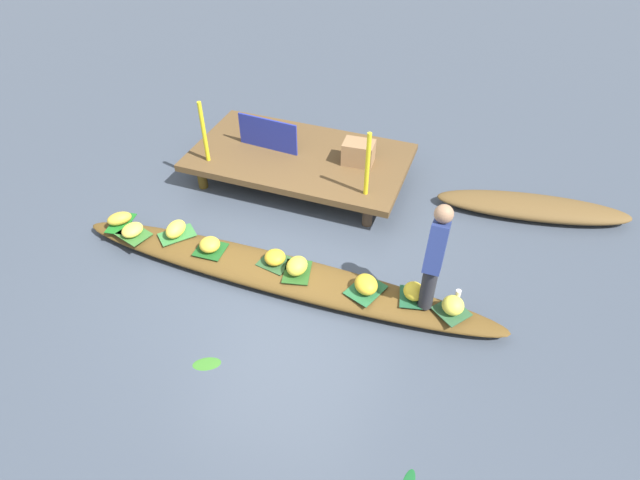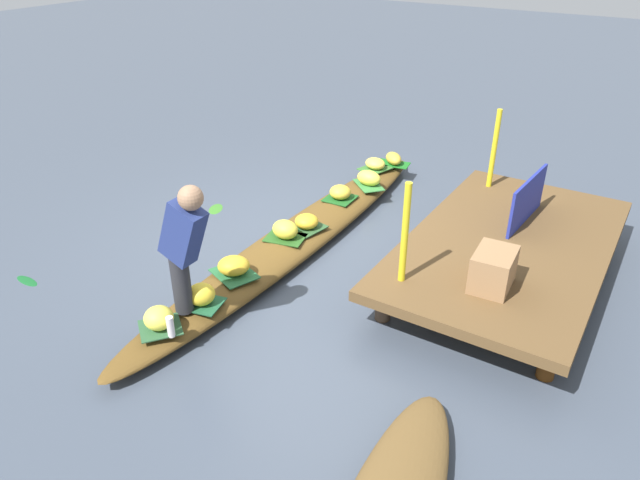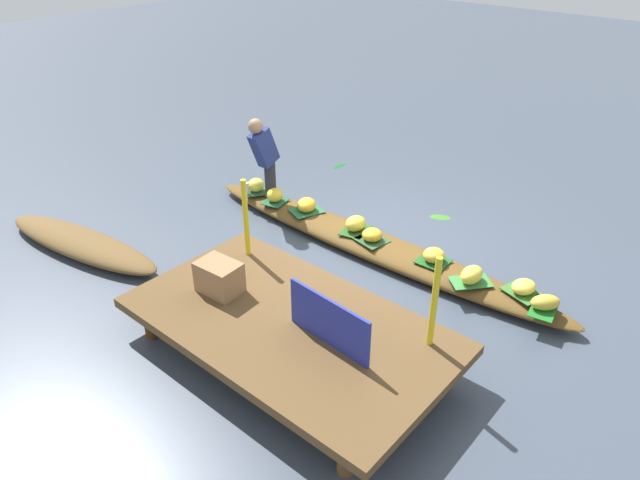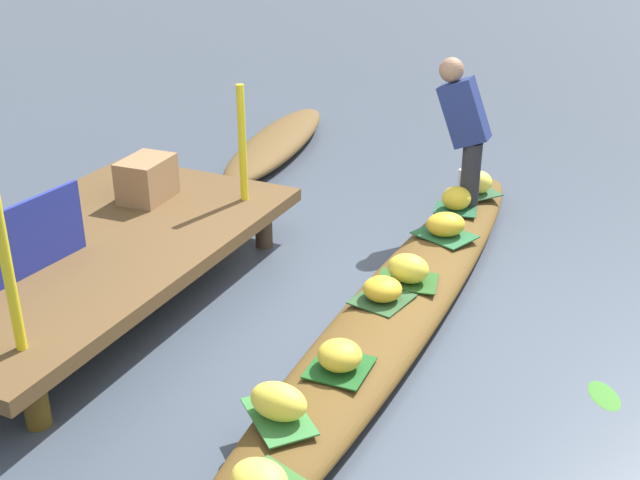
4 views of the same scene
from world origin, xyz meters
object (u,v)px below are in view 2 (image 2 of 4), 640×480
at_px(banana_bunch_1, 159,318).
at_px(water_bottle, 171,327).
at_px(banana_bunch_4, 375,164).
at_px(banana_bunch_6, 233,266).
at_px(banana_bunch_5, 201,294).
at_px(banana_bunch_8, 285,229).
at_px(produce_crate, 493,269).
at_px(vendor_person, 184,243).
at_px(banana_bunch_3, 369,178).
at_px(market_banner, 527,200).
at_px(banana_bunch_2, 340,192).
at_px(banana_bunch_7, 394,158).
at_px(banana_bunch_0, 307,221).
at_px(vendor_boat, 298,238).

bearing_deg(banana_bunch_1, water_bottle, 80.87).
distance_m(banana_bunch_4, banana_bunch_6, 3.08).
relative_size(banana_bunch_5, banana_bunch_8, 0.84).
relative_size(banana_bunch_8, produce_crate, 0.66).
relative_size(banana_bunch_8, vendor_person, 0.24).
distance_m(banana_bunch_3, market_banner, 2.09).
bearing_deg(produce_crate, banana_bunch_1, -51.30).
xyz_separation_m(banana_bunch_2, vendor_person, (2.69, 0.11, 0.61)).
bearing_deg(banana_bunch_5, banana_bunch_7, -179.47).
distance_m(banana_bunch_6, produce_crate, 2.36).
bearing_deg(banana_bunch_0, banana_bunch_2, -175.03).
distance_m(banana_bunch_0, banana_bunch_6, 1.16).
bearing_deg(vendor_person, banana_bunch_8, -176.32).
bearing_deg(banana_bunch_4, vendor_person, 2.91).
height_order(banana_bunch_3, banana_bunch_8, banana_bunch_8).
relative_size(banana_bunch_0, banana_bunch_8, 0.89).
bearing_deg(banana_bunch_8, banana_bunch_6, -0.20).
relative_size(banana_bunch_1, produce_crate, 0.56).
height_order(banana_bunch_7, water_bottle, water_bottle).
relative_size(banana_bunch_5, vendor_person, 0.20).
relative_size(banana_bunch_6, water_bottle, 1.63).
height_order(banana_bunch_0, banana_bunch_4, banana_bunch_0).
bearing_deg(banana_bunch_2, banana_bunch_4, -175.52).
xyz_separation_m(banana_bunch_1, banana_bunch_8, (-1.83, -0.01, -0.00)).
bearing_deg(banana_bunch_7, water_bottle, 1.74).
bearing_deg(banana_bunch_0, market_banner, 116.02).
bearing_deg(water_bottle, banana_bunch_2, -176.57).
bearing_deg(water_bottle, banana_bunch_7, -178.26).
height_order(banana_bunch_2, banana_bunch_4, banana_bunch_2).
distance_m(banana_bunch_4, vendor_person, 3.82).
height_order(banana_bunch_2, vendor_person, vendor_person).
bearing_deg(banana_bunch_8, vendor_person, 3.68).
relative_size(banana_bunch_6, banana_bunch_8, 1.05).
relative_size(banana_bunch_7, vendor_person, 0.25).
distance_m(banana_bunch_1, water_bottle, 0.16).
distance_m(vendor_boat, banana_bunch_8, 0.32).
xyz_separation_m(banana_bunch_3, banana_bunch_4, (-0.53, -0.19, -0.02)).
height_order(vendor_boat, banana_bunch_4, banana_bunch_4).
distance_m(water_bottle, market_banner, 3.73).
bearing_deg(banana_bunch_3, vendor_boat, -3.63).
height_order(banana_bunch_6, vendor_person, vendor_person).
distance_m(banana_bunch_5, banana_bunch_7, 3.91).
relative_size(vendor_boat, water_bottle, 29.19).
bearing_deg(vendor_boat, vendor_person, 2.88).
bearing_deg(banana_bunch_5, water_bottle, 11.68).
xyz_separation_m(banana_bunch_7, water_bottle, (4.38, 0.13, 0.01)).
bearing_deg(banana_bunch_1, produce_crate, 128.70).
bearing_deg(banana_bunch_1, banana_bunch_4, -178.48).
xyz_separation_m(banana_bunch_0, banana_bunch_7, (-2.21, -0.03, 0.00)).
height_order(banana_bunch_1, vendor_person, vendor_person).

